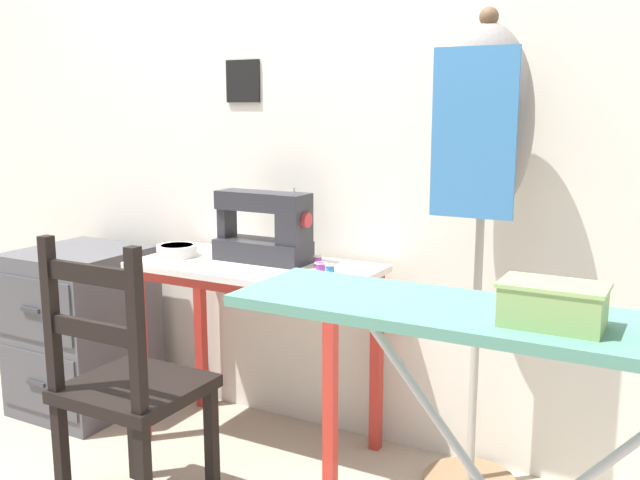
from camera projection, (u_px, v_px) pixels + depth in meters
name	position (u px, v px, depth m)	size (l,w,h in m)	color
ground_plane	(224.00, 469.00, 2.60)	(14.00, 14.00, 0.00)	tan
wall_back	(294.00, 113.00, 2.81)	(10.00, 0.06, 2.55)	silver
sewing_table	(254.00, 295.00, 2.67)	(0.92, 0.45, 0.72)	silver
sewing_machine	(267.00, 229.00, 2.67)	(0.38, 0.15, 0.29)	#28282D
fabric_bowl	(177.00, 250.00, 2.79)	(0.16, 0.16, 0.05)	silver
scissors	(318.00, 281.00, 2.38)	(0.15, 0.10, 0.01)	silver
thread_spool_near_machine	(318.00, 261.00, 2.61)	(0.03, 0.03, 0.04)	purple
thread_spool_mid_table	(321.00, 268.00, 2.52)	(0.04, 0.04, 0.04)	purple
thread_spool_far_edge	(330.00, 270.00, 2.46)	(0.04, 0.04, 0.04)	#2875C1
wooden_chair	(128.00, 389.00, 2.22)	(0.40, 0.38, 0.93)	black
filing_cabinet	(83.00, 330.00, 3.08)	(0.47, 0.52, 0.70)	#4C4C51
dress_form	(483.00, 152.00, 2.26)	(0.32, 0.32, 1.60)	#846647
ironing_board	(526.00, 343.00, 1.40)	(1.23, 0.31, 0.90)	#518E7A
storage_box	(553.00, 304.00, 1.32)	(0.19, 0.12, 0.08)	#8EB266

